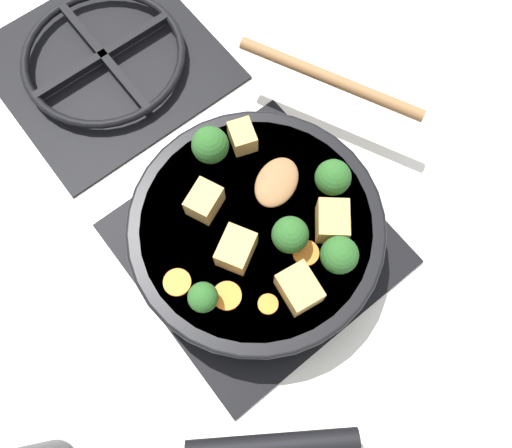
% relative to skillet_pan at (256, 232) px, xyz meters
% --- Properties ---
extents(ground_plane, '(2.40, 2.40, 0.00)m').
position_rel_skillet_pan_xyz_m(ground_plane, '(0.00, 0.00, -0.06)').
color(ground_plane, white).
extents(front_burner_grate, '(0.31, 0.31, 0.03)m').
position_rel_skillet_pan_xyz_m(front_burner_grate, '(0.00, 0.00, -0.04)').
color(front_burner_grate, black).
rests_on(front_burner_grate, ground_plane).
extents(rear_burner_grate, '(0.31, 0.31, 0.03)m').
position_rel_skillet_pan_xyz_m(rear_burner_grate, '(0.00, 0.36, -0.04)').
color(rear_burner_grate, black).
rests_on(rear_burner_grate, ground_plane).
extents(skillet_pan, '(0.37, 0.41, 0.05)m').
position_rel_skillet_pan_xyz_m(skillet_pan, '(0.00, 0.00, 0.00)').
color(skillet_pan, black).
rests_on(skillet_pan, front_burner_grate).
extents(wooden_spoon, '(0.25, 0.24, 0.02)m').
position_rel_skillet_pan_xyz_m(wooden_spoon, '(0.14, 0.07, 0.03)').
color(wooden_spoon, olive).
rests_on(wooden_spoon, skillet_pan).
extents(tofu_cube_center_large, '(0.05, 0.06, 0.03)m').
position_rel_skillet_pan_xyz_m(tofu_cube_center_large, '(0.07, -0.05, 0.04)').
color(tofu_cube_center_large, tan).
rests_on(tofu_cube_center_large, skillet_pan).
extents(tofu_cube_near_handle, '(0.04, 0.04, 0.03)m').
position_rel_skillet_pan_xyz_m(tofu_cube_near_handle, '(0.06, 0.10, 0.04)').
color(tofu_cube_near_handle, tan).
rests_on(tofu_cube_near_handle, skillet_pan).
extents(tofu_cube_east_chunk, '(0.04, 0.05, 0.04)m').
position_rel_skillet_pan_xyz_m(tofu_cube_east_chunk, '(-0.01, -0.09, 0.04)').
color(tofu_cube_east_chunk, tan).
rests_on(tofu_cube_east_chunk, skillet_pan).
extents(tofu_cube_west_chunk, '(0.05, 0.04, 0.03)m').
position_rel_skillet_pan_xyz_m(tofu_cube_west_chunk, '(-0.03, 0.06, 0.04)').
color(tofu_cube_west_chunk, tan).
rests_on(tofu_cube_west_chunk, skillet_pan).
extents(tofu_cube_back_piece, '(0.05, 0.05, 0.03)m').
position_rel_skillet_pan_xyz_m(tofu_cube_back_piece, '(-0.04, -0.01, 0.04)').
color(tofu_cube_back_piece, tan).
rests_on(tofu_cube_back_piece, skillet_pan).
extents(broccoli_floret_near_spoon, '(0.03, 0.03, 0.04)m').
position_rel_skillet_pan_xyz_m(broccoli_floret_near_spoon, '(-0.10, -0.03, 0.05)').
color(broccoli_floret_near_spoon, '#709956').
rests_on(broccoli_floret_near_spoon, skillet_pan).
extents(broccoli_floret_center_top, '(0.04, 0.04, 0.05)m').
position_rel_skillet_pan_xyz_m(broccoli_floret_center_top, '(0.02, -0.04, 0.05)').
color(broccoli_floret_center_top, '#709956').
rests_on(broccoli_floret_center_top, skillet_pan).
extents(broccoli_floret_east_rim, '(0.04, 0.04, 0.05)m').
position_rel_skillet_pan_xyz_m(broccoli_floret_east_rim, '(0.01, 0.10, 0.05)').
color(broccoli_floret_east_rim, '#709956').
rests_on(broccoli_floret_east_rim, skillet_pan).
extents(broccoli_floret_west_rim, '(0.04, 0.04, 0.05)m').
position_rel_skillet_pan_xyz_m(broccoli_floret_west_rim, '(0.04, -0.09, 0.05)').
color(broccoli_floret_west_rim, '#709956').
rests_on(broccoli_floret_west_rim, skillet_pan).
extents(broccoli_floret_north_edge, '(0.04, 0.04, 0.05)m').
position_rel_skillet_pan_xyz_m(broccoli_floret_north_edge, '(0.10, -0.02, 0.05)').
color(broccoli_floret_north_edge, '#709956').
rests_on(broccoli_floret_north_edge, skillet_pan).
extents(carrot_slice_orange_thin, '(0.03, 0.03, 0.01)m').
position_rel_skillet_pan_xyz_m(carrot_slice_orange_thin, '(-0.08, -0.04, 0.03)').
color(carrot_slice_orange_thin, orange).
rests_on(carrot_slice_orange_thin, skillet_pan).
extents(carrot_slice_near_center, '(0.03, 0.03, 0.01)m').
position_rel_skillet_pan_xyz_m(carrot_slice_near_center, '(0.02, -0.06, 0.03)').
color(carrot_slice_near_center, orange).
rests_on(carrot_slice_near_center, skillet_pan).
extents(carrot_slice_edge_slice, '(0.03, 0.03, 0.01)m').
position_rel_skillet_pan_xyz_m(carrot_slice_edge_slice, '(-0.11, -0.00, 0.03)').
color(carrot_slice_edge_slice, orange).
rests_on(carrot_slice_edge_slice, skillet_pan).
extents(carrot_slice_under_broccoli, '(0.02, 0.02, 0.01)m').
position_rel_skillet_pan_xyz_m(carrot_slice_under_broccoli, '(-0.05, -0.08, 0.03)').
color(carrot_slice_under_broccoli, orange).
rests_on(carrot_slice_under_broccoli, skillet_pan).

